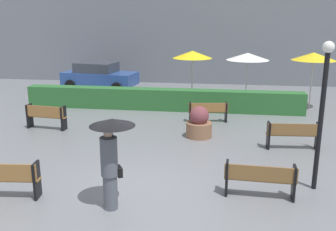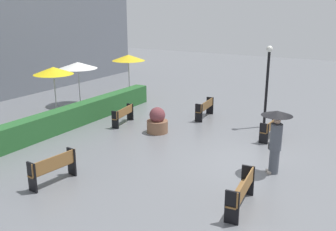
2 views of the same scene
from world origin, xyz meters
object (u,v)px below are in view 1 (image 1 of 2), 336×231
(bench_near_left, at_px, (1,177))
(bench_far_right, at_px, (293,134))
(planter_pot, at_px, (199,124))
(pedestrian_with_umbrella, at_px, (111,151))
(bench_back_row, at_px, (208,110))
(patio_umbrella_white, at_px, (248,57))
(parked_car, at_px, (99,76))
(patio_umbrella_yellow_far, at_px, (314,57))
(bench_near_right, at_px, (260,178))
(lamp_post, at_px, (323,101))
(bench_far_left, at_px, (46,115))
(patio_umbrella_yellow, at_px, (192,55))

(bench_near_left, xyz_separation_m, bench_far_right, (7.46, 4.53, -0.01))
(bench_near_left, relative_size, planter_pot, 1.63)
(pedestrian_with_umbrella, relative_size, planter_pot, 1.86)
(bench_back_row, xyz_separation_m, patio_umbrella_white, (1.73, 4.32, 1.73))
(bench_far_right, xyz_separation_m, pedestrian_with_umbrella, (-4.70, -4.64, 0.85))
(pedestrian_with_umbrella, distance_m, parked_car, 14.37)
(bench_far_right, height_order, patio_umbrella_yellow_far, patio_umbrella_yellow_far)
(patio_umbrella_white, bearing_deg, bench_near_right, -91.24)
(pedestrian_with_umbrella, xyz_separation_m, lamp_post, (4.75, 1.70, 0.90))
(planter_pot, xyz_separation_m, lamp_post, (3.15, -3.79, 1.79))
(patio_umbrella_yellow_far, bearing_deg, pedestrian_with_umbrella, -121.44)
(bench_back_row, height_order, bench_far_right, bench_far_right)
(bench_far_left, height_order, patio_umbrella_yellow_far, patio_umbrella_yellow_far)
(patio_umbrella_white, distance_m, patio_umbrella_yellow_far, 3.15)
(bench_near_left, bearing_deg, bench_near_right, 8.34)
(bench_near_right, bearing_deg, patio_umbrella_yellow, 103.82)
(bench_near_left, height_order, patio_umbrella_yellow_far, patio_umbrella_yellow_far)
(parked_car, bearing_deg, pedestrian_with_umbrella, -70.97)
(patio_umbrella_white, relative_size, parked_car, 0.54)
(bench_back_row, relative_size, pedestrian_with_umbrella, 0.76)
(bench_near_left, distance_m, planter_pot, 6.92)
(pedestrian_with_umbrella, bearing_deg, bench_near_left, 177.69)
(bench_far_left, xyz_separation_m, bench_far_right, (8.93, -1.00, -0.02))
(bench_near_left, bearing_deg, pedestrian_with_umbrella, -2.31)
(bench_far_left, xyz_separation_m, parked_car, (-0.46, 7.94, 0.27))
(planter_pot, relative_size, patio_umbrella_white, 0.47)
(bench_far_left, height_order, lamp_post, lamp_post)
(bench_near_right, bearing_deg, bench_far_left, 148.47)
(bench_near_left, relative_size, pedestrian_with_umbrella, 0.88)
(bench_near_right, distance_m, bench_far_right, 3.89)
(patio_umbrella_yellow, bearing_deg, parked_car, 154.11)
(bench_back_row, relative_size, bench_near_left, 0.87)
(bench_near_left, distance_m, patio_umbrella_yellow, 11.51)
(bench_near_left, distance_m, parked_car, 13.61)
(bench_far_left, relative_size, lamp_post, 0.44)
(patio_umbrella_yellow_far, bearing_deg, bench_back_row, -146.95)
(planter_pot, bearing_deg, bench_near_left, -128.98)
(lamp_post, bearing_deg, parked_car, 128.45)
(bench_far_right, relative_size, planter_pot, 1.52)
(bench_far_left, height_order, bench_far_right, bench_far_left)
(planter_pot, bearing_deg, pedestrian_with_umbrella, -106.22)
(bench_far_right, bearing_deg, bench_near_right, -110.63)
(pedestrian_with_umbrella, xyz_separation_m, patio_umbrella_yellow, (0.90, 10.87, 1.00))
(bench_far_left, bearing_deg, bench_near_right, -31.53)
(patio_umbrella_yellow, distance_m, patio_umbrella_white, 2.83)
(parked_car, bearing_deg, bench_near_right, -57.49)
(bench_far_left, relative_size, patio_umbrella_white, 0.67)
(bench_near_left, bearing_deg, bench_far_left, 104.88)
(lamp_post, bearing_deg, bench_back_row, 116.63)
(patio_umbrella_white, bearing_deg, patio_umbrella_yellow_far, -25.57)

